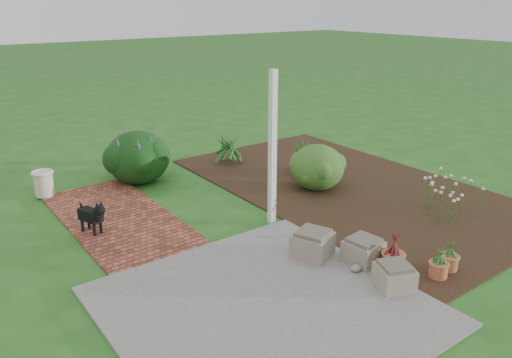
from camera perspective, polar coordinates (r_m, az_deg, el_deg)
ground at (r=8.03m, az=0.54°, el=-5.78°), size 80.00×80.00×0.00m
concrete_patio at (r=6.15m, az=1.01°, el=-14.30°), size 3.50×3.50×0.04m
brick_path at (r=8.70m, az=-15.58°, el=-4.30°), size 1.60×3.50×0.04m
garden_bed at (r=9.92m, az=10.42°, el=-0.89°), size 4.00×7.00×0.03m
veranda_post at (r=7.82m, az=1.89°, el=3.34°), size 0.10×0.10×2.50m
stone_trough_near at (r=6.62m, az=15.52°, el=-10.75°), size 0.56×0.56×0.28m
stone_trough_mid at (r=7.12m, az=12.13°, el=-8.10°), size 0.50×0.50×0.30m
stone_trough_far at (r=7.14m, az=6.49°, el=-7.51°), size 0.64×0.64×0.33m
black_dog at (r=8.10m, az=-18.20°, el=-3.89°), size 0.31×0.58×0.52m
cream_ceramic_urn at (r=10.00m, az=-23.09°, el=-0.50°), size 0.43×0.43×0.45m
evergreen_shrub at (r=9.61m, az=7.00°, el=1.49°), size 1.35×1.35×0.88m
agapanthus_clump_back at (r=10.47m, az=5.57°, el=2.97°), size 1.02×1.02×0.84m
agapanthus_clump_front at (r=11.08m, az=-3.25°, el=3.93°), size 1.22×1.22×0.82m
pink_flower_patch at (r=9.03m, az=21.17°, el=-1.70°), size 1.25×1.25×0.67m
terracotta_pot_bronze at (r=7.05m, az=15.36°, el=-9.05°), size 0.31×0.31×0.24m
terracotta_pot_small_left at (r=7.30m, az=21.15°, el=-8.85°), size 0.28×0.28×0.20m
terracotta_pot_small_right at (r=7.07m, az=20.11°, el=-9.69°), size 0.30×0.30×0.20m
purple_flowering_bush at (r=10.21m, az=-13.36°, el=2.56°), size 1.57×1.57×1.06m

